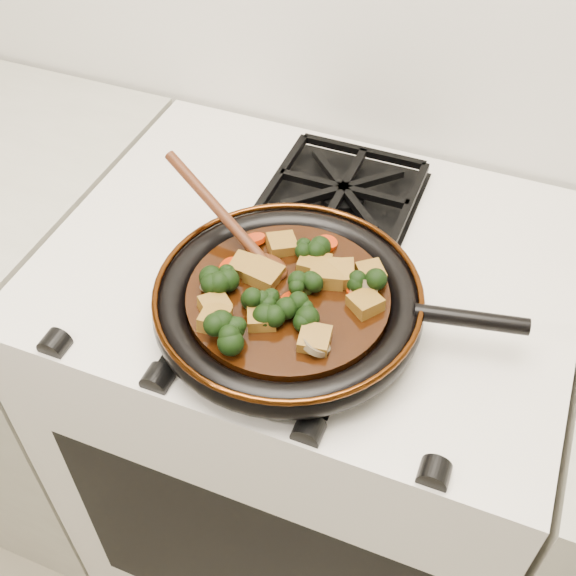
% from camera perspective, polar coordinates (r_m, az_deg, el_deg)
% --- Properties ---
extents(stove, '(0.76, 0.60, 0.90)m').
position_cam_1_polar(stove, '(1.40, 1.43, -10.84)').
color(stove, silver).
rests_on(stove, ground).
extents(burner_grate_front, '(0.23, 0.23, 0.03)m').
position_cam_1_polar(burner_grate_front, '(0.95, -1.04, -2.41)').
color(burner_grate_front, black).
rests_on(burner_grate_front, stove).
extents(burner_grate_back, '(0.23, 0.23, 0.03)m').
position_cam_1_polar(burner_grate_back, '(1.14, 4.37, 7.50)').
color(burner_grate_back, black).
rests_on(burner_grate_back, stove).
extents(skillet, '(0.47, 0.35, 0.05)m').
position_cam_1_polar(skillet, '(0.93, 0.13, -1.12)').
color(skillet, black).
rests_on(skillet, burner_grate_front).
extents(braising_sauce, '(0.26, 0.26, 0.02)m').
position_cam_1_polar(braising_sauce, '(0.93, 0.00, -0.89)').
color(braising_sauce, black).
rests_on(braising_sauce, skillet).
extents(tofu_cube_0, '(0.05, 0.05, 0.02)m').
position_cam_1_polar(tofu_cube_0, '(0.90, 6.13, -1.22)').
color(tofu_cube_0, brown).
rests_on(tofu_cube_0, braising_sauce).
extents(tofu_cube_1, '(0.05, 0.04, 0.02)m').
position_cam_1_polar(tofu_cube_1, '(0.93, -1.91, 1.05)').
color(tofu_cube_1, brown).
rests_on(tofu_cube_1, braising_sauce).
extents(tofu_cube_2, '(0.06, 0.05, 0.03)m').
position_cam_1_polar(tofu_cube_2, '(0.93, 3.93, 1.03)').
color(tofu_cube_2, brown).
rests_on(tofu_cube_2, braising_sauce).
extents(tofu_cube_3, '(0.05, 0.05, 0.03)m').
position_cam_1_polar(tofu_cube_3, '(0.93, 3.12, 1.10)').
color(tofu_cube_3, brown).
rests_on(tofu_cube_3, braising_sauce).
extents(tofu_cube_4, '(0.05, 0.05, 0.02)m').
position_cam_1_polar(tofu_cube_4, '(0.94, 6.56, 1.12)').
color(tofu_cube_4, brown).
rests_on(tofu_cube_4, braising_sauce).
extents(tofu_cube_5, '(0.04, 0.04, 0.02)m').
position_cam_1_polar(tofu_cube_5, '(0.94, -3.37, 1.69)').
color(tofu_cube_5, brown).
rests_on(tofu_cube_5, braising_sauce).
extents(tofu_cube_6, '(0.05, 0.04, 0.03)m').
position_cam_1_polar(tofu_cube_6, '(0.94, 2.06, 1.78)').
color(tofu_cube_6, brown).
rests_on(tofu_cube_6, braising_sauce).
extents(tofu_cube_7, '(0.05, 0.05, 0.02)m').
position_cam_1_polar(tofu_cube_7, '(0.88, -2.11, -2.36)').
color(tofu_cube_7, brown).
rests_on(tofu_cube_7, braising_sauce).
extents(tofu_cube_8, '(0.05, 0.05, 0.02)m').
position_cam_1_polar(tofu_cube_8, '(0.97, -0.49, 3.43)').
color(tofu_cube_8, brown).
rests_on(tofu_cube_8, braising_sauce).
extents(tofu_cube_9, '(0.05, 0.05, 0.02)m').
position_cam_1_polar(tofu_cube_9, '(0.90, -5.81, -1.40)').
color(tofu_cube_9, brown).
rests_on(tofu_cube_9, braising_sauce).
extents(tofu_cube_10, '(0.04, 0.04, 0.03)m').
position_cam_1_polar(tofu_cube_10, '(0.89, -5.81, -2.46)').
color(tofu_cube_10, brown).
rests_on(tofu_cube_10, braising_sauce).
extents(tofu_cube_11, '(0.04, 0.04, 0.02)m').
position_cam_1_polar(tofu_cube_11, '(0.86, 2.12, -4.11)').
color(tofu_cube_11, brown).
rests_on(tofu_cube_11, braising_sauce).
extents(broccoli_floret_0, '(0.07, 0.07, 0.07)m').
position_cam_1_polar(broccoli_floret_0, '(0.88, 1.39, -2.17)').
color(broccoli_floret_0, black).
rests_on(broccoli_floret_0, braising_sauce).
extents(broccoli_floret_1, '(0.08, 0.08, 0.06)m').
position_cam_1_polar(broccoli_floret_1, '(0.92, 5.99, 0.04)').
color(broccoli_floret_1, black).
rests_on(broccoli_floret_1, braising_sauce).
extents(broccoli_floret_2, '(0.08, 0.08, 0.07)m').
position_cam_1_polar(broccoli_floret_2, '(0.90, -2.27, -0.96)').
color(broccoli_floret_2, black).
rests_on(broccoli_floret_2, braising_sauce).
extents(broccoli_floret_3, '(0.09, 0.08, 0.06)m').
position_cam_1_polar(broccoli_floret_3, '(0.96, 1.72, 2.98)').
color(broccoli_floret_3, black).
rests_on(broccoli_floret_3, braising_sauce).
extents(broccoli_floret_4, '(0.07, 0.07, 0.06)m').
position_cam_1_polar(broccoli_floret_4, '(0.91, 1.56, 0.21)').
color(broccoli_floret_4, black).
rests_on(broccoli_floret_4, braising_sauce).
extents(broccoli_floret_5, '(0.08, 0.08, 0.07)m').
position_cam_1_polar(broccoli_floret_5, '(0.86, -5.03, -3.74)').
color(broccoli_floret_5, black).
rests_on(broccoli_floret_5, braising_sauce).
extents(broccoli_floret_6, '(0.09, 0.08, 0.07)m').
position_cam_1_polar(broccoli_floret_6, '(0.89, -1.06, -1.94)').
color(broccoli_floret_6, black).
rests_on(broccoli_floret_6, braising_sauce).
extents(broccoli_floret_7, '(0.09, 0.09, 0.06)m').
position_cam_1_polar(broccoli_floret_7, '(0.92, -5.28, 0.33)').
color(broccoli_floret_7, black).
rests_on(broccoli_floret_7, braising_sauce).
extents(carrot_coin_0, '(0.03, 0.03, 0.02)m').
position_cam_1_polar(carrot_coin_0, '(0.92, 5.61, -0.33)').
color(carrot_coin_0, '#B42705').
rests_on(carrot_coin_0, braising_sauce).
extents(carrot_coin_1, '(0.03, 0.03, 0.02)m').
position_cam_1_polar(carrot_coin_1, '(0.95, -4.56, 1.57)').
color(carrot_coin_1, '#B42705').
rests_on(carrot_coin_1, braising_sauce).
extents(carrot_coin_2, '(0.03, 0.03, 0.01)m').
position_cam_1_polar(carrot_coin_2, '(0.96, -3.18, 2.14)').
color(carrot_coin_2, '#B42705').
rests_on(carrot_coin_2, braising_sauce).
extents(carrot_coin_3, '(0.03, 0.03, 0.02)m').
position_cam_1_polar(carrot_coin_3, '(0.99, -2.66, 3.86)').
color(carrot_coin_3, '#B42705').
rests_on(carrot_coin_3, braising_sauce).
extents(carrot_coin_4, '(0.03, 0.03, 0.02)m').
position_cam_1_polar(carrot_coin_4, '(0.91, 0.41, -0.84)').
color(carrot_coin_4, '#B42705').
rests_on(carrot_coin_4, braising_sauce).
extents(carrot_coin_5, '(0.03, 0.03, 0.01)m').
position_cam_1_polar(carrot_coin_5, '(0.98, 3.12, 3.56)').
color(carrot_coin_5, '#B42705').
rests_on(carrot_coin_5, braising_sauce).
extents(mushroom_slice_0, '(0.04, 0.04, 0.02)m').
position_cam_1_polar(mushroom_slice_0, '(0.92, -5.95, 0.06)').
color(mushroom_slice_0, brown).
rests_on(mushroom_slice_0, braising_sauce).
extents(mushroom_slice_1, '(0.05, 0.05, 0.02)m').
position_cam_1_polar(mushroom_slice_1, '(0.86, 2.22, -4.57)').
color(mushroom_slice_1, brown).
rests_on(mushroom_slice_1, braising_sauce).
extents(mushroom_slice_2, '(0.04, 0.03, 0.03)m').
position_cam_1_polar(mushroom_slice_2, '(0.92, 5.99, -0.38)').
color(mushroom_slice_2, brown).
rests_on(mushroom_slice_2, braising_sauce).
extents(wooden_spoon, '(0.14, 0.08, 0.21)m').
position_cam_1_polar(wooden_spoon, '(0.96, -3.72, 4.17)').
color(wooden_spoon, '#47210F').
rests_on(wooden_spoon, braising_sauce).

